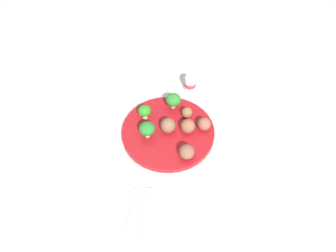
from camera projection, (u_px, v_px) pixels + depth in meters
The scene contains 14 objects.
ground_plane at pixel (168, 133), 0.99m from camera, with size 4.00×4.00×0.00m, color #B2B2AD.
plate at pixel (168, 132), 0.98m from camera, with size 0.28×0.28×0.02m, color maroon.
broccoli_floret_mid_right at pixel (173, 100), 1.01m from camera, with size 0.05×0.05×0.05m.
broccoli_floret_front_left at pixel (145, 111), 0.98m from camera, with size 0.04×0.04×0.05m.
broccoli_floret_center at pixel (147, 129), 0.93m from camera, with size 0.05×0.05×0.05m.
meatball_front_left at pixel (188, 126), 0.96m from camera, with size 0.04×0.04×0.04m, color brown.
meatball_back_left at pixel (169, 126), 0.95m from camera, with size 0.05×0.05×0.05m, color brown.
meatball_center at pixel (204, 124), 0.96m from camera, with size 0.04×0.04×0.04m, color brown.
meatball_near_rim at pixel (187, 152), 0.90m from camera, with size 0.04×0.04×0.04m, color brown.
meatball_far_rim at pixel (187, 112), 1.00m from camera, with size 0.03×0.03×0.03m, color brown.
napkin at pixel (138, 213), 0.82m from camera, with size 0.17×0.12×0.01m, color white.
fork at pixel (132, 208), 0.82m from camera, with size 0.12×0.03×0.01m.
knife at pixel (145, 211), 0.82m from camera, with size 0.15×0.04×0.01m.
yogurt_bottle at pixel (190, 83), 1.08m from camera, with size 0.04×0.04×0.07m.
Camera 1 is at (-0.57, -0.20, 0.78)m, focal length 34.59 mm.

